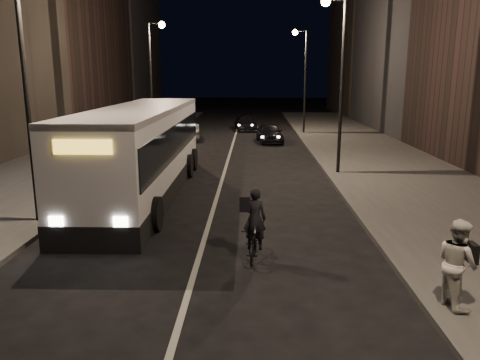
# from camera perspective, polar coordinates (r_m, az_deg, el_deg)

# --- Properties ---
(ground) EXTENTS (180.00, 180.00, 0.00)m
(ground) POSITION_cam_1_polar(r_m,az_deg,el_deg) (11.67, -5.76, -11.74)
(ground) COLOR black
(ground) RESTS_ON ground
(sidewalk_right) EXTENTS (7.00, 70.00, 0.16)m
(sidewalk_right) POSITION_cam_1_polar(r_m,az_deg,el_deg) (25.96, 17.37, 1.63)
(sidewalk_right) COLOR #3C3C39
(sidewalk_right) RESTS_ON ground
(sidewalk_left) EXTENTS (7.00, 70.00, 0.16)m
(sidewalk_left) POSITION_cam_1_polar(r_m,az_deg,el_deg) (26.89, -20.13, 1.80)
(sidewalk_left) COLOR #3C3C39
(sidewalk_left) RESTS_ON ground
(streetlight_right_mid) EXTENTS (1.20, 0.44, 8.12)m
(streetlight_right_mid) POSITION_cam_1_polar(r_m,az_deg,el_deg) (22.86, 11.76, 13.84)
(streetlight_right_mid) COLOR black
(streetlight_right_mid) RESTS_ON sidewalk_right
(streetlight_right_far) EXTENTS (1.20, 0.44, 8.12)m
(streetlight_right_far) POSITION_cam_1_polar(r_m,az_deg,el_deg) (38.72, 7.59, 13.44)
(streetlight_right_far) COLOR black
(streetlight_right_far) RESTS_ON sidewalk_right
(streetlight_left_near) EXTENTS (1.20, 0.44, 8.12)m
(streetlight_left_near) POSITION_cam_1_polar(r_m,az_deg,el_deg) (16.04, -24.09, 13.60)
(streetlight_left_near) COLOR black
(streetlight_left_near) RESTS_ON sidewalk_left
(streetlight_left_far) EXTENTS (1.20, 0.44, 8.12)m
(streetlight_left_far) POSITION_cam_1_polar(r_m,az_deg,el_deg) (33.23, -10.44, 13.48)
(streetlight_left_far) COLOR black
(streetlight_left_far) RESTS_ON sidewalk_left
(city_bus) EXTENTS (3.17, 13.29, 3.57)m
(city_bus) POSITION_cam_1_polar(r_m,az_deg,el_deg) (19.34, -11.81, 3.91)
(city_bus) COLOR silver
(city_bus) RESTS_ON ground
(cyclist_on_bicycle) EXTENTS (0.74, 1.79, 2.01)m
(cyclist_on_bicycle) POSITION_cam_1_polar(r_m,az_deg,el_deg) (12.46, 1.76, -6.73)
(cyclist_on_bicycle) COLOR black
(cyclist_on_bicycle) RESTS_ON ground
(pedestrian_woman) EXTENTS (0.89, 1.04, 1.85)m
(pedestrian_woman) POSITION_cam_1_polar(r_m,az_deg,el_deg) (10.58, 24.96, -9.18)
(pedestrian_woman) COLOR beige
(pedestrian_woman) RESTS_ON sidewalk_right
(car_near) EXTENTS (2.09, 4.26, 1.40)m
(car_near) POSITION_cam_1_polar(r_m,az_deg,el_deg) (34.08, 3.61, 5.77)
(car_near) COLOR black
(car_near) RESTS_ON ground
(car_mid) EXTENTS (1.64, 3.80, 1.22)m
(car_mid) POSITION_cam_1_polar(r_m,az_deg,el_deg) (35.35, -6.04, 5.84)
(car_mid) COLOR #3D3D40
(car_mid) RESTS_ON ground
(car_far) EXTENTS (2.30, 4.51, 1.25)m
(car_far) POSITION_cam_1_polar(r_m,az_deg,el_deg) (41.62, 0.73, 6.96)
(car_far) COLOR black
(car_far) RESTS_ON ground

